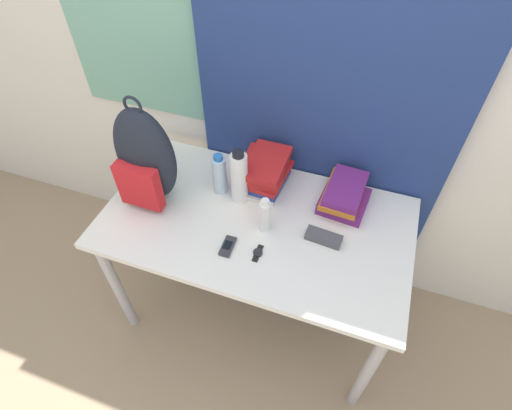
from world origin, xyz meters
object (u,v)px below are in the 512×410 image
cell_phone (228,246)px  sunglasses_case (324,237)px  backpack (145,159)px  sports_bottle (239,178)px  book_stack_left (265,172)px  book_stack_center (344,196)px  water_bottle (220,175)px  wristwatch (258,253)px  sunscreen_bottle (265,216)px

cell_phone → sunglasses_case: size_ratio=0.65×
backpack → sports_bottle: 0.40m
book_stack_left → sports_bottle: sports_bottle is taller
book_stack_center → water_bottle: 0.56m
book_stack_center → wristwatch: size_ratio=3.19×
backpack → sunglasses_case: (0.79, 0.01, -0.21)m
book_stack_left → wristwatch: 0.41m
book_stack_left → cell_phone: bearing=-93.5°
backpack → sports_bottle: (0.37, 0.11, -0.09)m
sunscreen_bottle → wristwatch: 0.16m
sports_bottle → cell_phone: size_ratio=2.75×
backpack → sunglasses_case: 0.81m
sunscreen_bottle → sunglasses_case: sunscreen_bottle is taller
water_bottle → backpack: bearing=-153.6°
book_stack_center → sports_bottle: (-0.45, -0.12, 0.08)m
sports_bottle → sunscreen_bottle: bearing=-38.5°
backpack → water_bottle: 0.33m
backpack → water_bottle: (0.27, 0.13, -0.12)m
backpack → sunscreen_bottle: backpack is taller
backpack → sports_bottle: bearing=16.9°
book_stack_left → book_stack_center: bearing=-0.5°
backpack → sunglasses_case: backpack is taller
water_bottle → sunglasses_case: bearing=-14.0°
sunglasses_case → wristwatch: bearing=-146.4°
water_bottle → sunglasses_case: (0.51, -0.13, -0.08)m
sunscreen_bottle → wristwatch: size_ratio=2.04×
book_stack_left → wristwatch: bearing=-75.3°
book_stack_left → water_bottle: 0.21m
book_stack_center → sunglasses_case: 0.23m
backpack → book_stack_left: 0.53m
sunscreen_bottle → sports_bottle: bearing=141.5°
sports_bottle → wristwatch: 0.34m
sunscreen_bottle → cell_phone: bearing=-126.6°
book_stack_left → sports_bottle: bearing=-121.8°
backpack → sunscreen_bottle: size_ratio=2.97×
sunscreen_bottle → water_bottle: bearing=150.5°
book_stack_center → sunglasses_case: size_ratio=1.78×
water_bottle → sports_bottle: sports_bottle is taller
book_stack_left → backpack: bearing=-152.3°
water_bottle → sunglasses_case: size_ratio=1.36×
backpack → book_stack_center: size_ratio=1.89×
sunglasses_case → book_stack_center: bearing=81.1°
sunglasses_case → backpack: bearing=-179.5°
water_bottle → book_stack_center: bearing=10.2°
book_stack_left → sunscreen_bottle: sunscreen_bottle is taller
book_stack_left → book_stack_center: size_ratio=1.01×
book_stack_left → cell_phone: size_ratio=2.78×
book_stack_left → wristwatch: (0.10, -0.39, -0.08)m
sports_bottle → cell_phone: (0.05, -0.27, -0.12)m
book_stack_center → water_bottle: water_bottle is taller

